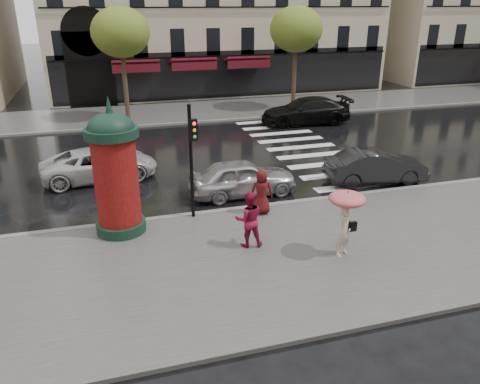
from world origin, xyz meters
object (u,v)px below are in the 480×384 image
object	(u,v)px
woman_umbrella	(346,213)
woman_red	(249,219)
man_burgundy	(262,192)
traffic_light	(192,151)
car_white	(100,164)
car_black	(306,111)
car_darkgrey	(376,166)
car_silver	(243,177)
morris_column	(115,170)

from	to	relation	value
woman_umbrella	woman_red	size ratio (longest dim) A/B	1.17
man_burgundy	traffic_light	bearing A→B (deg)	7.29
man_burgundy	car_white	xyz separation A→B (m)	(-5.23, 5.34, -0.25)
woman_red	car_black	xyz separation A→B (m)	(7.89, 13.78, -0.20)
woman_umbrella	woman_red	bearing A→B (deg)	151.90
car_darkgrey	car_white	bearing A→B (deg)	78.97
car_white	car_black	bearing A→B (deg)	-67.95
man_burgundy	traffic_light	size ratio (longest dim) A/B	0.41
woman_umbrella	man_burgundy	xyz separation A→B (m)	(-1.31, 3.36, -0.53)
traffic_light	woman_umbrella	bearing A→B (deg)	-45.81
man_burgundy	car_black	xyz separation A→B (m)	(6.78, 11.71, -0.13)
woman_umbrella	traffic_light	distance (m)	5.24
traffic_light	car_silver	distance (m)	3.29
man_burgundy	car_silver	xyz separation A→B (m)	(-0.07, 2.05, -0.21)
car_darkgrey	car_black	distance (m)	9.99
car_black	man_burgundy	bearing A→B (deg)	-25.80
woman_red	car_black	size ratio (longest dim) A/B	0.32
woman_umbrella	car_black	xyz separation A→B (m)	(5.47, 15.07, -0.66)
woman_red	car_darkgrey	distance (m)	7.65
woman_red	morris_column	world-z (taller)	morris_column
car_darkgrey	car_black	bearing A→B (deg)	-0.16
traffic_light	morris_column	bearing A→B (deg)	-172.23
woman_red	car_darkgrey	bearing A→B (deg)	-141.22
man_burgundy	car_silver	bearing A→B (deg)	-72.63
man_burgundy	morris_column	world-z (taller)	morris_column
man_burgundy	car_black	distance (m)	13.53
traffic_light	car_black	xyz separation A→B (m)	(9.05, 11.38, -1.66)
woman_red	car_white	size ratio (longest dim) A/B	0.36
car_silver	car_white	world-z (taller)	car_silver
car_darkgrey	car_silver	bearing A→B (deg)	94.72
morris_column	car_darkgrey	xyz separation A→B (m)	(10.18, 1.80, -1.50)
traffic_light	car_darkgrey	bearing A→B (deg)	10.72
morris_column	car_silver	distance (m)	5.26
morris_column	car_white	world-z (taller)	morris_column
car_darkgrey	car_white	distance (m)	11.30
man_burgundy	car_white	size ratio (longest dim) A/B	0.34
woman_umbrella	car_black	distance (m)	16.04
woman_umbrella	woman_red	distance (m)	2.78
woman_umbrella	morris_column	size ratio (longest dim) A/B	0.47
woman_red	man_burgundy	size ratio (longest dim) A/B	1.09
morris_column	woman_umbrella	bearing A→B (deg)	-29.23
traffic_light	car_black	bearing A→B (deg)	51.50
car_white	car_black	world-z (taller)	car_black
woman_red	traffic_light	bearing A→B (deg)	-55.63
traffic_light	car_white	bearing A→B (deg)	120.58
traffic_light	car_silver	bearing A→B (deg)	37.86
morris_column	man_burgundy	bearing A→B (deg)	-0.00
morris_column	car_silver	size ratio (longest dim) A/B	1.05
car_silver	car_white	bearing A→B (deg)	56.28
man_burgundy	woman_umbrella	bearing A→B (deg)	126.88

